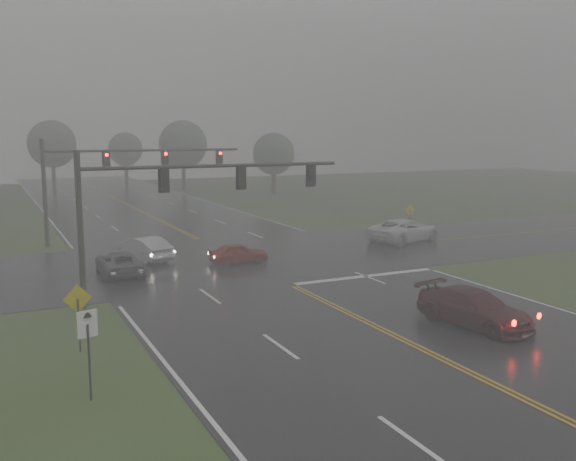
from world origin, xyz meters
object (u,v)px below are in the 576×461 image
pickup_white (404,242)px  signal_gantry_near (168,194)px  sedan_silver (144,261)px  sedan_red (238,263)px  car_grey (120,275)px  sedan_maroon (473,326)px  signal_gantry_far (110,169)px

pickup_white → signal_gantry_near: bearing=95.8°
sedan_silver → signal_gantry_near: size_ratio=0.34×
sedan_red → pickup_white: size_ratio=0.60×
sedan_red → car_grey: (-7.04, -0.18, 0.00)m
sedan_maroon → car_grey: (-11.09, 15.69, 0.00)m
sedan_maroon → signal_gantry_near: signal_gantry_near is taller
sedan_red → car_grey: 7.05m
signal_gantry_near → signal_gantry_far: (0.44, 17.01, 0.25)m
signal_gantry_far → sedan_silver: bearing=-86.7°
pickup_white → sedan_maroon: bearing=135.0°
sedan_maroon → pickup_white: bearing=51.8°
signal_gantry_near → signal_gantry_far: signal_gantry_far is taller
sedan_maroon → signal_gantry_far: bearing=99.0°
sedan_silver → pickup_white: bearing=156.7°
sedan_red → signal_gantry_near: (-5.82, -6.24, 4.93)m
sedan_maroon → signal_gantry_near: size_ratio=0.39×
signal_gantry_near → signal_gantry_far: size_ratio=0.91×
sedan_silver → pickup_white: (18.36, -1.25, 0.00)m
sedan_maroon → car_grey: sedan_maroon is taller
pickup_white → sedan_red: bearing=80.9°
sedan_red → signal_gantry_far: 13.11m
sedan_red → signal_gantry_near: signal_gantry_near is taller
signal_gantry_near → sedan_red: bearing=47.0°
sedan_red → signal_gantry_far: signal_gantry_far is taller
sedan_red → pickup_white: 13.54m
sedan_red → car_grey: car_grey is taller
car_grey → signal_gantry_near: (1.22, -6.06, 4.93)m
sedan_maroon → sedan_silver: bearing=104.8°
signal_gantry_near → sedan_silver: bearing=84.7°
sedan_red → signal_gantry_far: bearing=30.0°
sedan_silver → car_grey: size_ratio=0.96×
sedan_red → sedan_silver: bearing=60.8°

